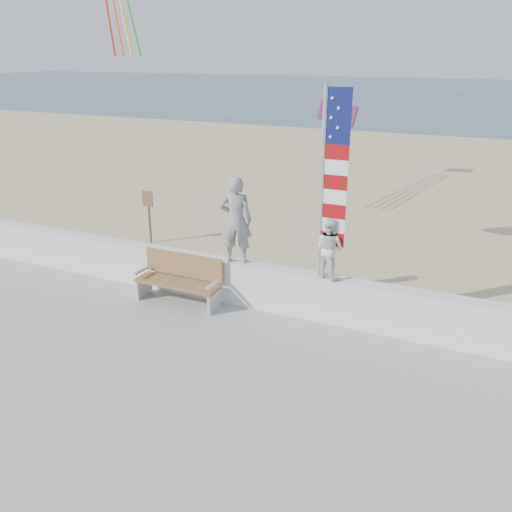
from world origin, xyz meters
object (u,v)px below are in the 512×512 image
object	(u,v)px
bench	(180,279)
adult	(236,220)
child	(330,248)
flag	(329,176)

from	to	relation	value
bench	adult	bearing A→B (deg)	22.91
child	flag	distance (m)	1.34
bench	flag	xyz separation A→B (m)	(2.93, 0.45, 2.30)
child	bench	size ratio (longest dim) A/B	0.64
adult	child	xyz separation A→B (m)	(1.93, 0.00, -0.30)
child	flag	size ratio (longest dim) A/B	0.33
adult	flag	world-z (taller)	flag
flag	child	bearing A→B (deg)	0.21
adult	bench	size ratio (longest dim) A/B	0.97
bench	flag	size ratio (longest dim) A/B	0.51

